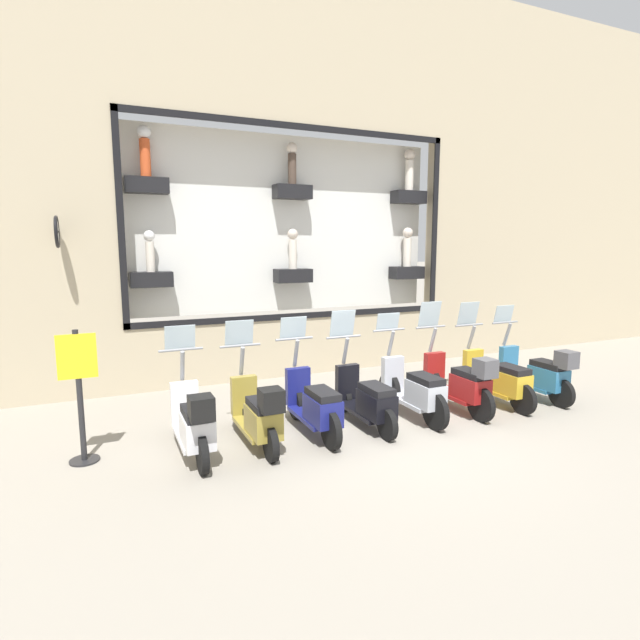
{
  "coord_description": "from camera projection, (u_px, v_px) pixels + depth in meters",
  "views": [
    {
      "loc": [
        -5.99,
        3.73,
        2.69
      ],
      "look_at": [
        1.69,
        0.3,
        1.42
      ],
      "focal_mm": 28.0,
      "sensor_mm": 36.0,
      "label": 1
    }
  ],
  "objects": [
    {
      "name": "shop_sign_post",
      "position": [
        80.0,
        392.0,
        6.12
      ],
      "size": [
        0.36,
        0.45,
        1.68
      ],
      "color": "#232326",
      "rests_on": "ground_plane"
    },
    {
      "name": "building_facade",
      "position": [
        294.0,
        170.0,
        9.95
      ],
      "size": [
        1.18,
        36.0,
        8.16
      ],
      "color": "tan",
      "rests_on": "ground_plane"
    },
    {
      "name": "scooter_silver_3",
      "position": [
        414.0,
        391.0,
        7.74
      ],
      "size": [
        1.81,
        0.6,
        1.56
      ],
      "color": "black",
      "rests_on": "ground_plane"
    },
    {
      "name": "scooter_yellow_1",
      "position": [
        498.0,
        380.0,
        8.42
      ],
      "size": [
        1.8,
        0.61,
        1.67
      ],
      "color": "black",
      "rests_on": "ground_plane"
    },
    {
      "name": "scooter_white_7",
      "position": [
        194.0,
        423.0,
        6.31
      ],
      "size": [
        1.79,
        0.61,
        1.58
      ],
      "color": "black",
      "rests_on": "ground_plane"
    },
    {
      "name": "ground_plane",
      "position": [
        385.0,
        430.0,
        7.32
      ],
      "size": [
        120.0,
        120.0,
        0.0
      ],
      "primitive_type": "plane",
      "color": "gray"
    },
    {
      "name": "scooter_black_4",
      "position": [
        367.0,
        399.0,
        7.4
      ],
      "size": [
        1.79,
        0.61,
        1.66
      ],
      "color": "black",
      "rests_on": "ground_plane"
    },
    {
      "name": "scooter_teal_0",
      "position": [
        538.0,
        373.0,
        8.7
      ],
      "size": [
        1.8,
        0.61,
        1.57
      ],
      "color": "black",
      "rests_on": "ground_plane"
    },
    {
      "name": "scooter_olive_6",
      "position": [
        258.0,
        414.0,
        6.65
      ],
      "size": [
        1.79,
        0.61,
        1.6
      ],
      "color": "black",
      "rests_on": "ground_plane"
    },
    {
      "name": "scooter_red_2",
      "position": [
        461.0,
        383.0,
        8.03
      ],
      "size": [
        1.81,
        0.6,
        1.72
      ],
      "color": "black",
      "rests_on": "ground_plane"
    },
    {
      "name": "scooter_navy_5",
      "position": [
        315.0,
        406.0,
        7.06
      ],
      "size": [
        1.8,
        0.6,
        1.6
      ],
      "color": "black",
      "rests_on": "ground_plane"
    }
  ]
}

